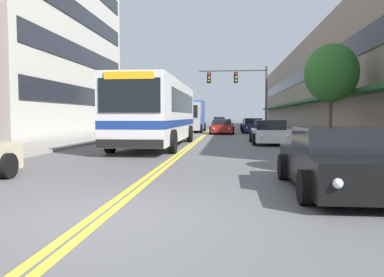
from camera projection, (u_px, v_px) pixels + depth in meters
ground_plane at (211, 130)px, 42.64m from camera, size 240.00×240.00×0.00m
sidewalk_left at (147, 129)px, 43.36m from camera, size 3.94×106.00×0.12m
sidewalk_right at (277, 129)px, 41.92m from camera, size 3.94×106.00×0.12m
centre_line at (211, 130)px, 42.64m from camera, size 0.34×106.00×0.01m
storefront_row_right at (335, 87)px, 41.04m from camera, size 9.10×68.00×9.46m
city_bus at (159, 111)px, 19.49m from camera, size 2.95×11.44×3.25m
car_charcoal_parked_left_mid at (151, 128)px, 30.95m from camera, size 1.98×4.43×1.29m
car_silver_parked_left_far at (167, 125)px, 39.28m from camera, size 2.07×4.32×1.34m
car_black_parked_right_foreground at (341, 162)px, 7.75m from camera, size 2.17×4.38×1.31m
car_white_parked_right_mid at (270, 133)px, 21.08m from camera, size 2.11×4.75×1.33m
car_navy_parked_right_far at (253, 126)px, 34.98m from camera, size 2.12×4.43×1.37m
car_champagne_parked_right_end at (250, 125)px, 41.24m from camera, size 2.15×4.50×1.30m
car_dark_grey_moving_lead at (219, 122)px, 53.94m from camera, size 2.09×4.80×1.45m
car_red_moving_second at (222, 127)px, 33.28m from camera, size 2.10×4.88×1.23m
car_slate_blue_moving_third at (224, 124)px, 46.48m from camera, size 2.16×4.26×1.21m
box_truck at (190, 116)px, 37.33m from camera, size 2.78×7.37×3.08m
traffic_signal_mast at (242, 86)px, 32.23m from camera, size 5.88×0.38×5.83m
street_tree_right_mid at (331, 73)px, 20.19m from camera, size 2.86×2.86×5.33m
fire_hydrant at (330, 141)px, 14.66m from camera, size 0.32×0.24×0.88m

